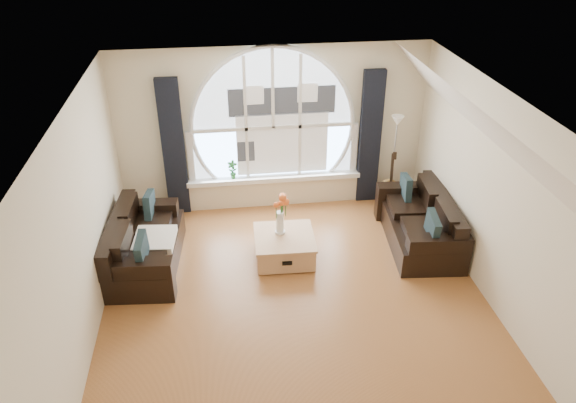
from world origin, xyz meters
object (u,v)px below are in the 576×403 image
(vase_flowers, at_px, (280,210))
(floor_lamp, at_px, (393,161))
(sofa_right, at_px, (420,220))
(guitar, at_px, (390,179))
(sofa_left, at_px, (145,241))
(coffee_chest, at_px, (284,246))
(potted_plant, at_px, (232,170))

(vase_flowers, bearing_deg, floor_lamp, 31.45)
(sofa_right, relative_size, guitar, 1.66)
(vase_flowers, xyz_separation_m, guitar, (1.99, 1.16, -0.24))
(guitar, bearing_deg, sofa_left, -151.32)
(sofa_left, relative_size, coffee_chest, 2.05)
(vase_flowers, distance_m, potted_plant, 1.61)
(coffee_chest, height_order, potted_plant, potted_plant)
(sofa_left, relative_size, sofa_right, 1.01)
(floor_lamp, height_order, potted_plant, floor_lamp)
(sofa_left, bearing_deg, guitar, 21.35)
(coffee_chest, xyz_separation_m, floor_lamp, (2.00, 1.35, 0.59))
(vase_flowers, height_order, potted_plant, vase_flowers)
(sofa_right, relative_size, potted_plant, 5.55)
(sofa_left, xyz_separation_m, vase_flowers, (1.93, -0.00, 0.37))
(sofa_left, height_order, sofa_right, sofa_left)
(sofa_left, bearing_deg, vase_flowers, 4.75)
(sofa_left, xyz_separation_m, guitar, (3.92, 1.16, 0.13))
(floor_lamp, bearing_deg, vase_flowers, -148.55)
(vase_flowers, distance_m, guitar, 2.32)
(sofa_right, height_order, coffee_chest, sofa_right)
(guitar, distance_m, potted_plant, 2.62)
(guitar, bearing_deg, coffee_chest, -134.75)
(sofa_left, distance_m, coffee_chest, 1.99)
(floor_lamp, bearing_deg, sofa_left, -162.56)
(vase_flowers, xyz_separation_m, floor_lamp, (2.05, 1.25, 0.03))
(sofa_right, relative_size, vase_flowers, 2.51)
(coffee_chest, xyz_separation_m, guitar, (1.94, 1.26, 0.32))
(vase_flowers, distance_m, floor_lamp, 2.40)
(vase_flowers, bearing_deg, guitar, 30.33)
(sofa_right, xyz_separation_m, potted_plant, (-2.73, 1.46, 0.31))
(sofa_right, bearing_deg, floor_lamp, 98.68)
(floor_lamp, relative_size, guitar, 1.51)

